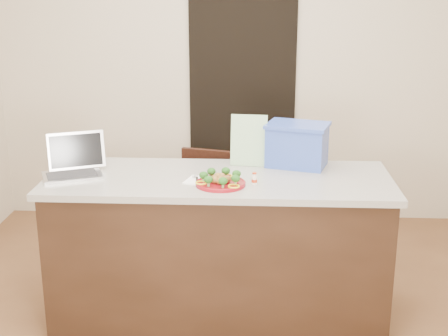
{
  "coord_description": "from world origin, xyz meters",
  "views": [
    {
      "loc": [
        0.21,
        -3.28,
        2.05
      ],
      "look_at": [
        0.03,
        0.2,
        0.99
      ],
      "focal_mm": 50.0,
      "sensor_mm": 36.0,
      "label": 1
    }
  ],
  "objects_px": {
    "laptop": "(74,163)",
    "island": "(219,247)",
    "plate": "(221,183)",
    "napkin": "(201,181)",
    "blue_box": "(297,145)",
    "yogurt_bottle": "(254,179)",
    "chair": "(207,205)"
  },
  "relations": [
    {
      "from": "laptop",
      "to": "island",
      "type": "bearing_deg",
      "value": -23.98
    },
    {
      "from": "plate",
      "to": "napkin",
      "type": "height_order",
      "value": "plate"
    },
    {
      "from": "blue_box",
      "to": "yogurt_bottle",
      "type": "bearing_deg",
      "value": -107.83
    },
    {
      "from": "laptop",
      "to": "chair",
      "type": "xyz_separation_m",
      "value": [
        0.76,
        0.61,
        -0.48
      ]
    },
    {
      "from": "napkin",
      "to": "yogurt_bottle",
      "type": "xyz_separation_m",
      "value": [
        0.31,
        -0.04,
        0.03
      ]
    },
    {
      "from": "island",
      "to": "plate",
      "type": "distance_m",
      "value": 0.49
    },
    {
      "from": "blue_box",
      "to": "chair",
      "type": "xyz_separation_m",
      "value": [
        -0.6,
        0.37,
        -0.55
      ]
    },
    {
      "from": "plate",
      "to": "blue_box",
      "type": "relative_size",
      "value": 0.66
    },
    {
      "from": "napkin",
      "to": "chair",
      "type": "xyz_separation_m",
      "value": [
        -0.02,
        0.72,
        -0.42
      ]
    },
    {
      "from": "laptop",
      "to": "chair",
      "type": "distance_m",
      "value": 1.09
    },
    {
      "from": "island",
      "to": "chair",
      "type": "xyz_separation_m",
      "value": [
        -0.12,
        0.63,
        0.04
      ]
    },
    {
      "from": "island",
      "to": "yogurt_bottle",
      "type": "distance_m",
      "value": 0.55
    },
    {
      "from": "napkin",
      "to": "yogurt_bottle",
      "type": "relative_size",
      "value": 2.36
    },
    {
      "from": "island",
      "to": "blue_box",
      "type": "distance_m",
      "value": 0.81
    },
    {
      "from": "blue_box",
      "to": "napkin",
      "type": "bearing_deg",
      "value": -132.51
    },
    {
      "from": "napkin",
      "to": "chair",
      "type": "bearing_deg",
      "value": 91.56
    },
    {
      "from": "plate",
      "to": "chair",
      "type": "bearing_deg",
      "value": 100.05
    },
    {
      "from": "chair",
      "to": "island",
      "type": "bearing_deg",
      "value": -64.4
    },
    {
      "from": "blue_box",
      "to": "chair",
      "type": "bearing_deg",
      "value": 164.26
    },
    {
      "from": "napkin",
      "to": "plate",
      "type": "bearing_deg",
      "value": -28.22
    },
    {
      "from": "island",
      "to": "yogurt_bottle",
      "type": "height_order",
      "value": "yogurt_bottle"
    },
    {
      "from": "blue_box",
      "to": "island",
      "type": "bearing_deg",
      "value": -135.32
    },
    {
      "from": "plate",
      "to": "yogurt_bottle",
      "type": "height_order",
      "value": "yogurt_bottle"
    },
    {
      "from": "island",
      "to": "yogurt_bottle",
      "type": "bearing_deg",
      "value": -31.92
    },
    {
      "from": "napkin",
      "to": "blue_box",
      "type": "height_order",
      "value": "blue_box"
    },
    {
      "from": "island",
      "to": "laptop",
      "type": "bearing_deg",
      "value": 178.84
    },
    {
      "from": "island",
      "to": "chair",
      "type": "relative_size",
      "value": 2.32
    },
    {
      "from": "laptop",
      "to": "blue_box",
      "type": "xyz_separation_m",
      "value": [
        1.35,
        0.24,
        0.07
      ]
    },
    {
      "from": "plate",
      "to": "napkin",
      "type": "relative_size",
      "value": 1.72
    },
    {
      "from": "island",
      "to": "laptop",
      "type": "height_order",
      "value": "laptop"
    },
    {
      "from": "napkin",
      "to": "chair",
      "type": "distance_m",
      "value": 0.84
    },
    {
      "from": "yogurt_bottle",
      "to": "laptop",
      "type": "xyz_separation_m",
      "value": [
        -1.09,
        0.15,
        0.04
      ]
    }
  ]
}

